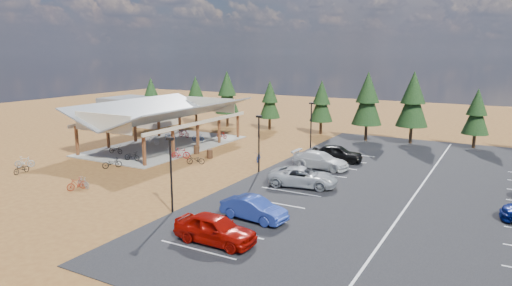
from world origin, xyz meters
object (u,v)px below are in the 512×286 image
Objects in this scene: trash_bin_0 at (197,150)px; car_3 at (320,160)px; bike_9 at (25,162)px; bike_15 at (181,153)px; bike_1 at (152,140)px; car_1 at (254,209)px; trash_bin_1 at (210,154)px; bike_6 at (198,137)px; car_2 at (303,177)px; bike_12 at (112,163)px; bike_3 at (184,133)px; bike_16 at (196,160)px; car_0 at (215,229)px; car_4 at (337,153)px; lamp_post_0 at (171,170)px; bike_14 at (259,157)px; bike_11 at (77,184)px; bike_2 at (170,135)px; bike_pavilion at (164,113)px; bike_4 at (132,156)px; bike_8 at (21,169)px; bike_5 at (170,150)px; outbuilding at (141,110)px; lamp_post_1 at (259,140)px; bike_7 at (222,135)px; bike_13 at (83,182)px; bike_0 at (116,150)px; lamp_post_2 at (311,122)px.

trash_bin_0 is 13.79m from car_3.
bike_15 reaches higher than bike_9.
car_1 is at bearing -131.79° from bike_1.
bike_6 is at bearing 133.90° from trash_bin_1.
car_2 is 1.04× the size of car_3.
bike_15 is 18.69m from car_1.
car_3 is (-0.88, 6.08, 0.00)m from car_2.
trash_bin_1 is 0.50× the size of bike_12.
trash_bin_1 is 0.51× the size of bike_3.
car_0 is at bearing 11.23° from bike_16.
car_4 is at bearing -99.35° from bike_15.
lamp_post_0 is 2.94× the size of bike_9.
bike_16 is at bearing 112.06° from car_4.
car_2 reaches higher than bike_3.
bike_6 is at bearing -173.62° from bike_16.
trash_bin_1 is 0.48× the size of bike_14.
bike_11 is at bearing -145.61° from bike_9.
lamp_post_0 is 23.45m from bike_1.
car_4 is (24.74, 16.28, 0.35)m from bike_9.
car_2 reaches higher than trash_bin_1.
car_2 is (12.22, -4.55, 0.35)m from trash_bin_1.
bike_2 is 13.32m from bike_16.
bike_4 is at bearing -74.16° from bike_pavilion.
bike_8 is at bearing -121.74° from trash_bin_0.
lamp_post_0 is (15.00, -17.00, -0.85)m from bike_pavilion.
trash_bin_0 is 0.48× the size of bike_14.
bike_1 is 1.05× the size of bike_8.
car_0 reaches higher than trash_bin_0.
bike_5 is at bearing 66.78° from car_2.
car_2 is at bearing -86.35° from bike_5.
car_3 is at bearing -103.69° from bike_9.
car_2 is (7.21, -5.74, 0.31)m from bike_14.
outbuilding is 5.85× the size of bike_14.
bike_9 is (-3.79, -19.03, -0.10)m from bike_3.
bike_5 is (-11.31, 1.35, -2.42)m from lamp_post_1.
lamp_post_1 is at bearing -131.91° from bike_7.
bike_13 is (-0.37, -14.46, 0.01)m from trash_bin_0.
car_4 is (21.39, 8.20, 0.33)m from bike_0.
car_2 reaches higher than bike_7.
bike_1 is at bearing -171.05° from bike_2.
bike_11 is (-2.82, -13.99, 0.04)m from trash_bin_1.
lamp_post_2 is (29.00, -4.00, 0.95)m from outbuilding.
lamp_post_1 and lamp_post_2 have the same top height.
car_2 reaches higher than bike_8.
bike_8 is 0.34× the size of car_0.
bike_7 is at bearing 43.35° from car_1.
bike_11 is 6.90m from bike_12.
bike_11 is at bearing -55.21° from outbuilding.
car_3 is (4.33, 15.92, -2.17)m from lamp_post_0.
trash_bin_1 is at bearing -31.74° from outbuilding.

